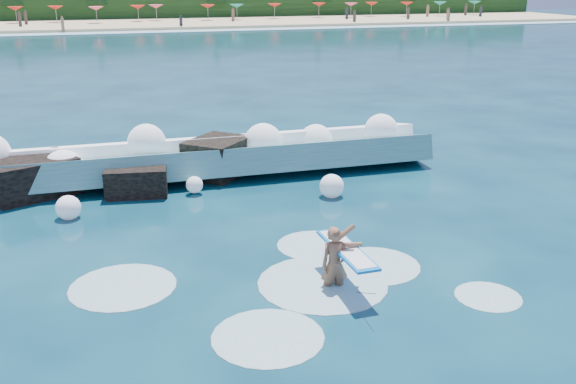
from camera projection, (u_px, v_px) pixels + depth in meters
The scene contains 11 objects.
ground at pixel (248, 279), 13.86m from camera, with size 200.00×200.00×0.00m, color #07293A.
beach at pixel (111, 24), 84.55m from camera, with size 140.00×20.00×0.40m, color tan.
wet_band at pixel (114, 32), 74.62m from camera, with size 140.00×5.00×0.08m, color silver.
treeline at pixel (107, 3), 92.89m from camera, with size 140.00×4.00×5.00m, color black.
breaking_wave at pixel (171, 162), 20.68m from camera, with size 17.29×2.73×1.49m.
rock_cluster at pixel (122, 173), 19.83m from camera, with size 8.42×3.29×1.40m.
surfer_with_board at pixel (337, 261), 13.31m from camera, with size 0.87×2.83×1.63m.
wave_spray at pixel (172, 152), 20.44m from camera, with size 15.68×4.69×1.83m.
surf_foam at pixel (291, 284), 13.65m from camera, with size 8.96×5.71×0.14m.
beach_umbrellas at pixel (110, 8), 85.88m from camera, with size 114.75×6.85×0.50m.
beachgoers at pixel (97, 19), 80.98m from camera, with size 108.48×13.79×1.94m.
Camera 1 is at (-2.80, -12.24, 6.21)m, focal length 40.00 mm.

